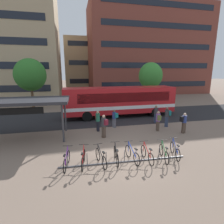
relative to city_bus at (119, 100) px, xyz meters
The scene contains 24 objects.
ground 9.73m from the city_bus, 104.52° to the right, with size 200.00×200.00×0.00m, color #7A6656.
bus_lane_asphalt 2.98m from the city_bus, behind, with size 80.00×7.20×0.01m, color #232326.
city_bus is the anchor object (origin of this frame).
bike_rack 10.39m from the city_bus, 103.20° to the right, with size 7.02×0.34×0.70m.
parked_bicycle_purple_0 11.31m from the city_bus, 118.69° to the right, with size 0.52×1.71×0.99m.
parked_bicycle_red_1 10.96m from the city_bus, 114.70° to the right, with size 0.52×1.71×0.99m.
parked_bicycle_black_2 10.68m from the city_bus, 110.00° to the right, with size 0.53×1.70×0.99m.
parked_bicycle_black_3 10.34m from the city_bus, 105.70° to the right, with size 0.52×1.72×0.99m.
parked_bicycle_blue_4 10.20m from the city_bus, 100.71° to the right, with size 0.52×1.71×0.99m.
parked_bicycle_red_5 10.27m from the city_bus, 96.12° to the right, with size 0.52×1.72×0.99m.
parked_bicycle_green_6 10.26m from the city_bus, 90.54° to the right, with size 0.56×1.70×0.99m.
parked_bicycle_blue_7 10.12m from the city_bus, 85.99° to the right, with size 0.60×1.69×0.99m.
transit_shelter 10.21m from the city_bus, 150.63° to the right, with size 7.34×3.48×2.91m.
commuter_black_pack_0 7.46m from the city_bus, 60.76° to the right, with size 0.53×0.35×1.66m.
commuter_olive_pack_1 5.88m from the city_bus, 71.13° to the right, with size 0.38×0.56×1.68m.
commuter_teal_pack_2 4.22m from the city_bus, 110.38° to the right, with size 0.56×0.60×1.62m.
commuter_maroon_pack_3 6.74m from the city_bus, 114.44° to the right, with size 0.55×0.60×1.75m.
commuter_maroon_pack_4 4.34m from the city_bus, 47.85° to the right, with size 0.58×0.44×1.68m.
commuter_red_pack_5 5.44m from the city_bus, 123.89° to the right, with size 0.37×0.54×1.73m.
commuter_teal_pack_6 5.68m from the city_bus, 55.61° to the right, with size 0.59×0.46×1.78m.
street_tree_0 11.56m from the city_bus, 48.79° to the left, with size 3.78×3.78×6.30m.
street_tree_1 12.46m from the city_bus, 146.68° to the left, with size 4.00×4.00×6.52m.
building_right_wing 26.17m from the city_bus, 60.44° to the left, with size 26.49×11.75×19.03m.
building_centre_block 32.14m from the city_bus, 87.43° to the left, with size 15.69×12.10×13.00m.
Camera 1 is at (-2.52, -9.17, 4.83)m, focal length 28.35 mm.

